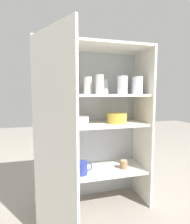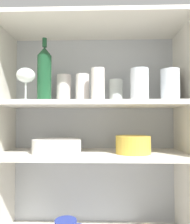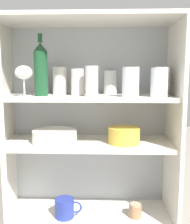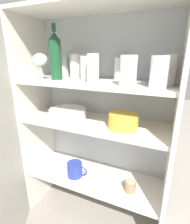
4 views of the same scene
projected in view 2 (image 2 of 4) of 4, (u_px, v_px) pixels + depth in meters
The scene contains 18 objects.
cupboard_back_panel at pixel (94, 157), 1.18m from camera, with size 0.88×0.02×1.27m, color #B2B7BC.
cupboard_side_left at pixel (1, 162), 1.03m from camera, with size 0.02×0.34×1.27m, color silver.
cupboard_side_right at pixel (187, 164), 1.00m from camera, with size 0.02×0.34×1.27m, color silver.
cupboard_top_panel at pixel (93, 26), 1.04m from camera, with size 0.88×0.34×0.02m, color silver.
shelf_board_middle at pixel (93, 154), 1.02m from camera, with size 0.85×0.30×0.02m, color silver.
shelf_board_upper at pixel (93, 104), 1.02m from camera, with size 0.85×0.30×0.02m, color silver.
tumbler_glass_0 at pixel (45, 92), 1.12m from camera, with size 0.07×0.07×0.12m.
tumbler_glass_1 at pixel (171, 87), 1.03m from camera, with size 0.07×0.07×0.14m.
tumbler_glass_2 at pixel (82, 88), 1.03m from camera, with size 0.06×0.06×0.13m.
tumbler_glass_3 at pixel (64, 89), 1.10m from camera, with size 0.07×0.07×0.14m.
tumbler_glass_4 at pixel (116, 92), 1.12m from camera, with size 0.07×0.07×0.12m.
tumbler_glass_5 at pixel (140, 85), 0.94m from camera, with size 0.08×0.08×0.14m.
tumbler_glass_6 at pixel (170, 85), 0.94m from camera, with size 0.08×0.08×0.14m.
tumbler_glass_7 at pixel (98, 85), 0.96m from camera, with size 0.06×0.06×0.14m.
wine_glass_0 at pixel (26, 77), 0.96m from camera, with size 0.08×0.08×0.15m.
wine_bottle at pixel (44, 74), 1.01m from camera, with size 0.06×0.06×0.30m.
plate_stack_white at pixel (57, 146), 0.99m from camera, with size 0.22×0.22×0.06m.
mixing_bowl_large at pixel (133, 144), 0.98m from camera, with size 0.16×0.16×0.08m.
Camera 2 is at (0.04, -0.87, 0.84)m, focal length 35.00 mm.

